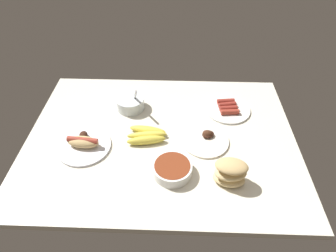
% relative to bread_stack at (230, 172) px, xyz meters
% --- Properties ---
extents(ground_plane, '(1.20, 0.90, 0.03)m').
position_rel_bread_stack_xyz_m(ground_plane, '(-0.27, 0.24, -0.07)').
color(ground_plane, silver).
extents(bread_stack, '(0.13, 0.10, 0.11)m').
position_rel_bread_stack_xyz_m(bread_stack, '(0.00, 0.00, 0.00)').
color(bread_stack, '#E5C689').
rests_on(bread_stack, ground_plane).
extents(plate_hotdog_assembled, '(0.23, 0.23, 0.06)m').
position_rel_bread_stack_xyz_m(plate_hotdog_assembled, '(-0.60, 0.16, -0.04)').
color(plate_hotdog_assembled, white).
rests_on(plate_hotdog_assembled, ground_plane).
extents(banana_bunch, '(0.18, 0.13, 0.04)m').
position_rel_bread_stack_xyz_m(banana_bunch, '(-0.34, 0.23, -0.04)').
color(banana_bunch, gold).
rests_on(banana_bunch, ground_plane).
extents(bowl_chili, '(0.16, 0.16, 0.05)m').
position_rel_bread_stack_xyz_m(bowl_chili, '(-0.22, 0.03, -0.03)').
color(bowl_chili, white).
rests_on(bowl_chili, ground_plane).
extents(plate_sausages, '(0.22, 0.22, 0.04)m').
position_rel_bread_stack_xyz_m(plate_sausages, '(0.05, 0.44, -0.04)').
color(plate_sausages, white).
rests_on(plate_sausages, ground_plane).
extents(bowl_coleslaw, '(0.14, 0.14, 0.15)m').
position_rel_bread_stack_xyz_m(bowl_coleslaw, '(-0.44, 0.44, -0.02)').
color(bowl_coleslaw, silver).
rests_on(bowl_coleslaw, ground_plane).
extents(plate_grilled_meat, '(0.21, 0.21, 0.04)m').
position_rel_bread_stack_xyz_m(plate_grilled_meat, '(-0.08, 0.22, -0.05)').
color(plate_grilled_meat, white).
rests_on(plate_grilled_meat, ground_plane).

